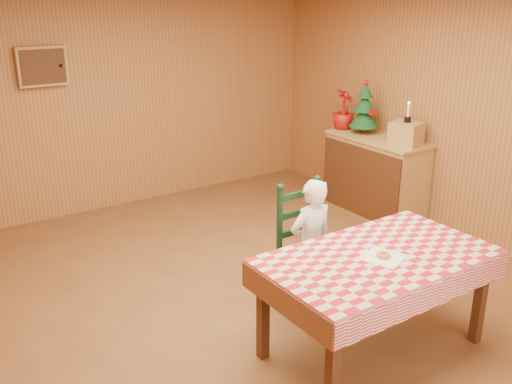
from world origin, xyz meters
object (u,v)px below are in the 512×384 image
at_px(shelf_unit, 375,176).
at_px(crate, 406,134).
at_px(ladder_chair, 306,249).
at_px(christmas_tree, 365,109).
at_px(dining_table, 377,265).
at_px(storage_bin, 423,249).
at_px(seated_child, 311,245).

bearing_deg(shelf_unit, crate, -88.77).
xyz_separation_m(ladder_chair, christmas_tree, (1.99, 1.42, 0.71)).
relative_size(ladder_chair, crate, 3.60).
bearing_deg(ladder_chair, shelf_unit, 30.57).
bearing_deg(dining_table, crate, 38.06).
bearing_deg(christmas_tree, storage_bin, -111.92).
bearing_deg(shelf_unit, ladder_chair, -149.43).
distance_m(christmas_tree, storage_bin, 1.92).
relative_size(ladder_chair, storage_bin, 3.11).
bearing_deg(christmas_tree, shelf_unit, -91.98).
height_order(crate, christmas_tree, christmas_tree).
xyz_separation_m(christmas_tree, storage_bin, (-0.60, -1.50, -1.04)).
bearing_deg(ladder_chair, dining_table, -90.00).
distance_m(dining_table, christmas_tree, 3.01).
bearing_deg(crate, shelf_unit, 91.23).
height_order(seated_child, shelf_unit, seated_child).
height_order(dining_table, ladder_chair, ladder_chair).
height_order(seated_child, christmas_tree, christmas_tree).
distance_m(dining_table, ladder_chair, 0.81).
relative_size(seated_child, crate, 3.75).
bearing_deg(storage_bin, dining_table, -152.89).
height_order(dining_table, crate, crate).
bearing_deg(seated_child, ladder_chair, -90.00).
distance_m(ladder_chair, storage_bin, 1.42).
xyz_separation_m(dining_table, christmas_tree, (1.99, 2.20, 0.52)).
distance_m(shelf_unit, christmas_tree, 0.79).
relative_size(seated_child, christmas_tree, 1.81).
bearing_deg(seated_child, christmas_tree, -143.40).
xyz_separation_m(shelf_unit, storage_bin, (-0.59, -1.25, -0.29)).
bearing_deg(dining_table, ladder_chair, 90.00).
bearing_deg(crate, seated_child, -157.44).
distance_m(shelf_unit, crate, 0.71).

